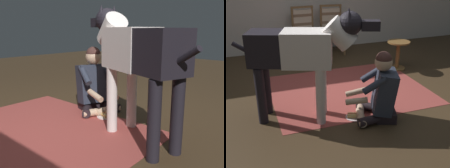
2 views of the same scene
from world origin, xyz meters
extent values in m
plane|color=#3F2D1C|center=(0.00, 0.00, 0.00)|extent=(15.21, 15.21, 0.00)
cube|color=#9A3E38|center=(0.28, 0.28, 0.00)|extent=(2.33, 1.85, 0.01)
cube|color=black|center=(0.40, -0.68, 0.06)|extent=(0.35, 0.40, 0.12)
cylinder|color=black|center=(0.20, -0.77, 0.07)|extent=(0.41, 0.14, 0.11)
cylinder|color=tan|center=(0.08, -0.65, 0.06)|extent=(0.19, 0.37, 0.09)
cylinder|color=black|center=(0.31, -0.48, 0.07)|extent=(0.36, 0.36, 0.11)
cylinder|color=tan|center=(0.14, -0.49, 0.06)|extent=(0.23, 0.37, 0.09)
cube|color=#272D3B|center=(0.37, -0.67, 0.38)|extent=(0.40, 0.47, 0.54)
cylinder|color=#272D3B|center=(0.18, -0.78, 0.53)|extent=(0.30, 0.18, 0.24)
cylinder|color=tan|center=(0.01, -0.67, 0.30)|extent=(0.27, 0.19, 0.12)
cylinder|color=#272D3B|center=(0.30, -0.45, 0.53)|extent=(0.30, 0.18, 0.24)
cylinder|color=tan|center=(0.10, -0.43, 0.30)|extent=(0.28, 0.13, 0.12)
sphere|color=tan|center=(0.34, -0.66, 0.74)|extent=(0.21, 0.21, 0.21)
sphere|color=#402521|center=(0.34, -0.66, 0.78)|extent=(0.19, 0.19, 0.19)
cylinder|color=silver|center=(-0.30, -0.28, 0.35)|extent=(0.11, 0.11, 0.71)
cylinder|color=silver|center=(-0.39, -0.52, 0.35)|extent=(0.11, 0.11, 0.71)
cylinder|color=black|center=(-0.97, -0.03, 0.35)|extent=(0.11, 0.11, 0.71)
cylinder|color=black|center=(-1.06, -0.27, 0.35)|extent=(0.11, 0.11, 0.71)
cube|color=silver|center=(-0.49, -0.35, 0.91)|extent=(0.65, 0.54, 0.41)
cube|color=black|center=(-0.89, -0.20, 0.91)|extent=(0.58, 0.49, 0.39)
cylinder|color=silver|center=(-0.14, -0.48, 1.09)|extent=(0.47, 0.38, 0.41)
sphere|color=black|center=(-0.03, -0.52, 1.20)|extent=(0.27, 0.27, 0.27)
cube|color=black|center=(0.18, -0.60, 1.18)|extent=(0.24, 0.19, 0.11)
cone|color=black|center=(-0.01, -0.43, 1.30)|extent=(0.12, 0.12, 0.12)
cone|color=black|center=(-0.07, -0.59, 1.30)|extent=(0.12, 0.12, 0.12)
cylinder|color=black|center=(-1.14, -0.11, 0.87)|extent=(0.36, 0.17, 0.24)
cylinder|color=silver|center=(0.03, -0.54, 0.01)|extent=(0.21, 0.21, 0.01)
cylinder|color=tan|center=(0.03, -0.56, 0.04)|extent=(0.17, 0.10, 0.05)
cylinder|color=tan|center=(0.04, -0.52, 0.04)|extent=(0.17, 0.10, 0.05)
cylinder|color=#A44B31|center=(0.03, -0.54, 0.04)|extent=(0.17, 0.10, 0.04)
camera|label=1|loc=(-1.90, 1.59, 1.09)|focal=38.15mm
camera|label=2|loc=(-1.22, -3.47, 1.86)|focal=46.14mm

